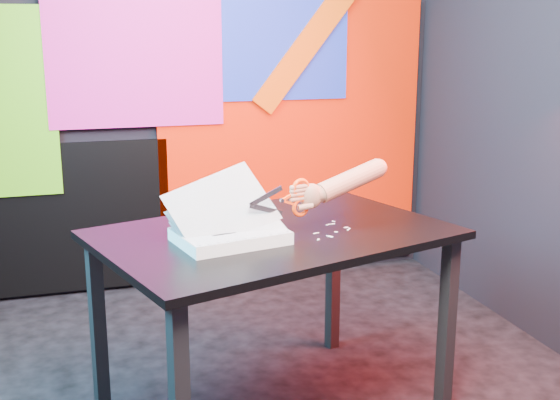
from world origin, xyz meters
name	(u,v)px	position (x,y,z in m)	size (l,w,h in m)	color
room	(245,65)	(0.00, 0.00, 1.35)	(3.01, 3.01, 2.71)	black
backdrop	(194,123)	(0.06, 1.46, 0.96)	(2.88, 0.05, 2.08)	red
work_table	(273,253)	(0.08, -0.09, 0.66)	(1.44, 1.16, 0.75)	#252525
printout_stack	(230,234)	(-0.11, -0.18, 0.78)	(0.44, 0.34, 0.28)	white
scissors	(297,198)	(0.15, -0.13, 0.88)	(0.25, 0.08, 0.14)	silver
hand_forearm	(344,183)	(0.36, -0.08, 0.91)	(0.42, 0.16, 0.16)	#A96E4E
paper_clippings	(332,230)	(0.29, -0.14, 0.75)	(0.17, 0.23, 0.00)	silver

